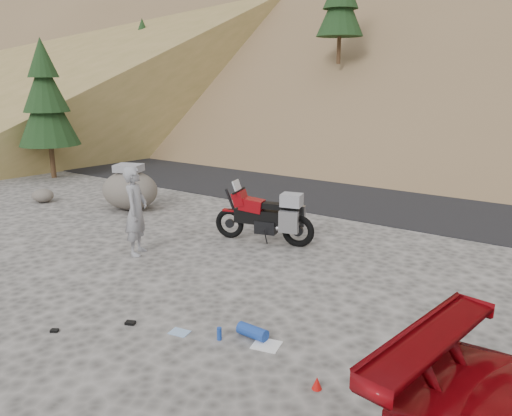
% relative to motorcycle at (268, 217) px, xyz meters
% --- Properties ---
extents(ground, '(140.00, 140.00, 0.00)m').
position_rel_motorcycle_xyz_m(ground, '(0.23, -2.74, -0.61)').
color(ground, '#474542').
rests_on(ground, ground).
extents(road, '(120.00, 7.00, 0.05)m').
position_rel_motorcycle_xyz_m(road, '(0.23, 6.26, -0.61)').
color(road, black).
rests_on(road, ground).
extents(conifer_verge, '(2.20, 2.20, 5.04)m').
position_rel_motorcycle_xyz_m(conifer_verge, '(-10.77, 1.76, 2.28)').
color(conifer_verge, '#392515').
rests_on(conifer_verge, ground).
extents(motorcycle, '(2.36, 1.02, 1.43)m').
position_rel_motorcycle_xyz_m(motorcycle, '(0.00, 0.00, 0.00)').
color(motorcycle, black).
rests_on(motorcycle, ground).
extents(man, '(0.73, 0.83, 1.91)m').
position_rel_motorcycle_xyz_m(man, '(-1.90, -2.20, -0.61)').
color(man, gray).
rests_on(man, ground).
extents(boulder, '(1.87, 1.66, 1.27)m').
position_rel_motorcycle_xyz_m(boulder, '(-4.89, 0.28, -0.05)').
color(boulder, '#555049').
rests_on(boulder, ground).
extents(small_rock, '(0.84, 0.81, 0.40)m').
position_rel_motorcycle_xyz_m(small_rock, '(-7.70, -0.69, -0.41)').
color(small_rock, '#555049').
rests_on(small_rock, ground).
extents(gear_white_cloth, '(0.45, 0.42, 0.01)m').
position_rel_motorcycle_xyz_m(gear_white_cloth, '(2.46, -3.81, -0.60)').
color(gear_white_cloth, white).
rests_on(gear_white_cloth, ground).
extents(gear_blue_mat, '(0.48, 0.21, 0.19)m').
position_rel_motorcycle_xyz_m(gear_blue_mat, '(2.17, -3.74, -0.52)').
color(gear_blue_mat, '#193C99').
rests_on(gear_blue_mat, ground).
extents(gear_bottle, '(0.07, 0.07, 0.19)m').
position_rel_motorcycle_xyz_m(gear_bottle, '(1.81, -4.06, -0.51)').
color(gear_bottle, '#193C99').
rests_on(gear_bottle, ground).
extents(gear_funnel, '(0.16, 0.16, 0.16)m').
position_rel_motorcycle_xyz_m(gear_funnel, '(3.53, -4.31, -0.53)').
color(gear_funnel, red).
rests_on(gear_funnel, ground).
extents(gear_glove_a, '(0.18, 0.16, 0.04)m').
position_rel_motorcycle_xyz_m(gear_glove_a, '(0.38, -4.47, -0.59)').
color(gear_glove_a, black).
rests_on(gear_glove_a, ground).
extents(gear_glove_b, '(0.14, 0.13, 0.04)m').
position_rel_motorcycle_xyz_m(gear_glove_b, '(-0.38, -5.28, -0.59)').
color(gear_glove_b, black).
rests_on(gear_glove_b, ground).
extents(gear_blue_cloth, '(0.32, 0.26, 0.01)m').
position_rel_motorcycle_xyz_m(gear_blue_cloth, '(1.19, -4.24, -0.60)').
color(gear_blue_cloth, '#88A9D3').
rests_on(gear_blue_cloth, ground).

